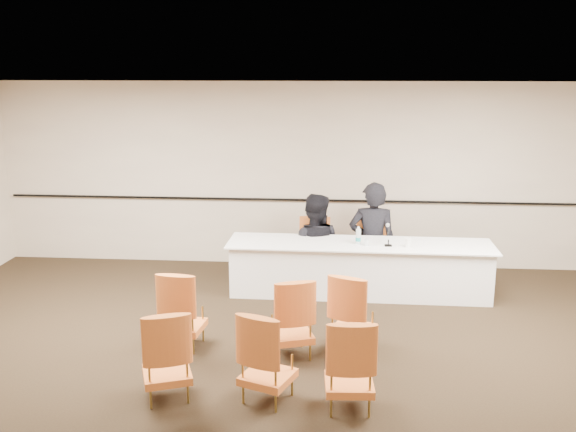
% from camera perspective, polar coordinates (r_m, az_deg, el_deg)
% --- Properties ---
extents(floor, '(10.00, 10.00, 0.00)m').
position_cam_1_polar(floor, '(7.08, -0.60, -14.07)').
color(floor, black).
rests_on(floor, ground).
extents(ceiling, '(10.00, 10.00, 0.00)m').
position_cam_1_polar(ceiling, '(6.29, -0.67, 10.96)').
color(ceiling, white).
rests_on(ceiling, ground).
extents(wall_back, '(10.00, 0.04, 3.00)m').
position_cam_1_polar(wall_back, '(10.42, 1.35, 3.64)').
color(wall_back, beige).
rests_on(wall_back, ground).
extents(wall_rail, '(9.80, 0.04, 0.03)m').
position_cam_1_polar(wall_rail, '(10.46, 1.32, 1.44)').
color(wall_rail, black).
rests_on(wall_rail, wall_back).
extents(panel_table, '(3.81, 0.93, 0.76)m').
position_cam_1_polar(panel_table, '(9.36, 6.35, -4.65)').
color(panel_table, white).
rests_on(panel_table, ground).
extents(panelist_main, '(0.75, 0.52, 1.98)m').
position_cam_1_polar(panelist_main, '(9.85, 7.50, -2.64)').
color(panelist_main, black).
rests_on(panelist_main, ground).
extents(panelist_main_chair, '(0.51, 0.51, 0.95)m').
position_cam_1_polar(panelist_main_chair, '(9.87, 7.48, -3.14)').
color(panelist_main_chair, orange).
rests_on(panelist_main_chair, ground).
extents(panelist_second, '(0.97, 0.80, 1.83)m').
position_cam_1_polar(panelist_second, '(9.89, 2.32, -3.21)').
color(panelist_second, black).
rests_on(panelist_second, ground).
extents(panelist_second_chair, '(0.51, 0.51, 0.95)m').
position_cam_1_polar(panelist_second_chair, '(9.88, 2.32, -3.03)').
color(panelist_second_chair, orange).
rests_on(panelist_second_chair, ground).
extents(papers, '(0.34, 0.27, 0.00)m').
position_cam_1_polar(papers, '(9.19, 8.83, -2.57)').
color(papers, white).
rests_on(papers, panel_table).
extents(microphone, '(0.12, 0.22, 0.30)m').
position_cam_1_polar(microphone, '(9.10, 8.93, -1.76)').
color(microphone, black).
rests_on(microphone, panel_table).
extents(water_bottle, '(0.08, 0.08, 0.25)m').
position_cam_1_polar(water_bottle, '(9.17, 6.27, -1.73)').
color(water_bottle, teal).
rests_on(water_bottle, panel_table).
extents(drinking_glass, '(0.08, 0.08, 0.10)m').
position_cam_1_polar(drinking_glass, '(9.11, 6.99, -2.34)').
color(drinking_glass, silver).
rests_on(drinking_glass, panel_table).
extents(coffee_cup, '(0.10, 0.10, 0.13)m').
position_cam_1_polar(coffee_cup, '(9.12, 10.63, -2.37)').
color(coffee_cup, white).
rests_on(coffee_cup, panel_table).
extents(aud_chair_front_left, '(0.55, 0.55, 0.95)m').
position_cam_1_polar(aud_chair_front_left, '(7.68, -9.34, -8.12)').
color(aud_chair_front_left, orange).
rests_on(aud_chair_front_left, ground).
extents(aud_chair_front_mid, '(0.63, 0.63, 0.95)m').
position_cam_1_polar(aud_chair_front_mid, '(7.35, 0.26, -8.93)').
color(aud_chair_front_mid, orange).
rests_on(aud_chair_front_mid, ground).
extents(aud_chair_front_right, '(0.65, 0.65, 0.95)m').
position_cam_1_polar(aud_chair_front_right, '(7.52, 5.79, -8.48)').
color(aud_chair_front_right, orange).
rests_on(aud_chair_front_right, ground).
extents(aud_chair_back_left, '(0.64, 0.64, 0.95)m').
position_cam_1_polar(aud_chair_back_left, '(6.59, -10.78, -11.90)').
color(aud_chair_back_left, orange).
rests_on(aud_chair_back_left, ground).
extents(aud_chair_back_mid, '(0.65, 0.65, 0.95)m').
position_cam_1_polar(aud_chair_back_mid, '(6.44, -1.82, -12.30)').
color(aud_chair_back_mid, orange).
rests_on(aud_chair_back_mid, ground).
extents(aud_chair_back_right, '(0.53, 0.53, 0.95)m').
position_cam_1_polar(aud_chair_back_right, '(6.33, 5.49, -12.85)').
color(aud_chair_back_right, orange).
rests_on(aud_chair_back_right, ground).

